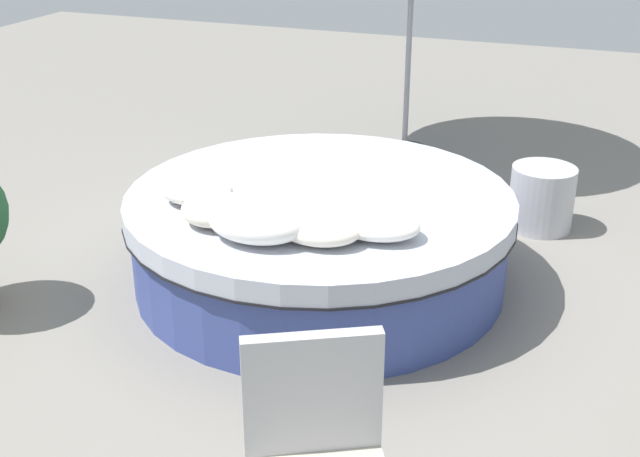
# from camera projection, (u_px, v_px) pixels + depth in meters

# --- Properties ---
(ground_plane) EXTENTS (16.00, 16.00, 0.00)m
(ground_plane) POSITION_uv_depth(u_px,v_px,m) (320.00, 279.00, 5.41)
(ground_plane) COLOR gray
(round_bed) EXTENTS (2.46, 2.46, 0.61)m
(round_bed) POSITION_uv_depth(u_px,v_px,m) (320.00, 236.00, 5.28)
(round_bed) COLOR #38478C
(round_bed) RESTS_ON ground_plane
(throw_pillow_0) EXTENTS (0.46, 0.36, 0.16)m
(throw_pillow_0) POSITION_uv_depth(u_px,v_px,m) (197.00, 190.00, 4.99)
(throw_pillow_0) COLOR silver
(throw_pillow_0) RESTS_ON round_bed
(throw_pillow_1) EXTENTS (0.40, 0.39, 0.17)m
(throw_pillow_1) POSITION_uv_depth(u_px,v_px,m) (216.00, 209.00, 4.71)
(throw_pillow_1) COLOR beige
(throw_pillow_1) RESTS_ON round_bed
(throw_pillow_2) EXTENTS (0.56, 0.39, 0.20)m
(throw_pillow_2) POSITION_uv_depth(u_px,v_px,m) (257.00, 223.00, 4.49)
(throw_pillow_2) COLOR white
(throw_pillow_2) RESTS_ON round_bed
(throw_pillow_3) EXTENTS (0.48, 0.33, 0.15)m
(throw_pillow_3) POSITION_uv_depth(u_px,v_px,m) (318.00, 229.00, 4.48)
(throw_pillow_3) COLOR silver
(throw_pillow_3) RESTS_ON round_bed
(throw_pillow_4) EXTENTS (0.53, 0.37, 0.14)m
(throw_pillow_4) POSITION_uv_depth(u_px,v_px,m) (373.00, 224.00, 4.55)
(throw_pillow_4) COLOR white
(throw_pillow_4) RESTS_ON round_bed
(patio_chair) EXTENTS (0.70, 0.69, 0.98)m
(patio_chair) POSITION_uv_depth(u_px,v_px,m) (317.00, 451.00, 2.99)
(patio_chair) COLOR #B7B7BC
(patio_chair) RESTS_ON ground_plane
(side_table) EXTENTS (0.47, 0.47, 0.48)m
(side_table) POSITION_uv_depth(u_px,v_px,m) (542.00, 198.00, 6.07)
(side_table) COLOR #B7B7BC
(side_table) RESTS_ON ground_plane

